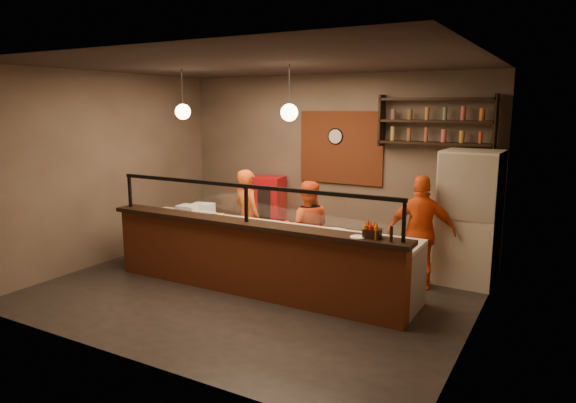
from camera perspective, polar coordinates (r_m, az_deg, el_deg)
The scene contains 29 objects.
floor at distance 7.68m, azimuth -3.25°, elevation -9.55°, with size 6.00×6.00×0.00m, color black.
ceiling at distance 7.24m, azimuth -3.52°, elevation 14.99°, with size 6.00×6.00×0.00m, color #342B28.
wall_back at distance 9.47m, azimuth 4.82°, elevation 4.23°, with size 6.00×6.00×0.00m, color #6F6051.
wall_left at distance 9.25m, azimuth -19.27°, elevation 3.52°, with size 5.00×5.00×0.00m, color #6F6051.
wall_right at distance 6.22m, azimuth 20.57°, elevation 0.27°, with size 5.00×5.00×0.00m, color #6F6051.
wall_front at distance 5.39m, azimuth -17.87°, elevation -1.08°, with size 6.00×6.00×0.00m, color #6F6051.
brick_patch at distance 9.34m, azimuth 5.90°, elevation 5.97°, with size 1.60×0.04×1.30m, color #974321.
service_counter at distance 7.28m, azimuth -4.57°, elevation -6.55°, with size 4.60×0.25×1.00m, color #974321.
counter_ledge at distance 7.15m, azimuth -4.63°, elevation -2.48°, with size 4.70×0.37×0.06m, color black.
worktop_cabinet at distance 7.71m, azimuth -2.48°, elevation -6.14°, with size 4.60×0.75×0.85m, color gray.
worktop at distance 7.59m, azimuth -2.51°, elevation -2.88°, with size 4.60×0.75×0.05m, color silver.
sneeze_guard at distance 7.08m, azimuth -4.67°, elevation 0.20°, with size 4.50×0.05×0.52m.
wall_shelving at distance 8.63m, azimuth 16.08°, elevation 8.57°, with size 1.84×0.28×0.85m.
wall_clock at distance 9.35m, azimuth 5.33°, elevation 7.22°, with size 0.30×0.30×0.04m, color black.
pendant_left at distance 8.27m, azimuth -11.60°, elevation 9.75°, with size 0.24×0.24×0.77m.
pendant_right at distance 7.18m, azimuth 0.14°, elevation 9.87°, with size 0.24×0.24×0.77m.
cook_left at distance 8.63m, azimuth -4.54°, elevation -1.73°, with size 0.59×0.39×1.61m, color #D95714.
cook_mid at distance 8.05m, azimuth 2.16°, elevation -3.00°, with size 0.73×0.57×1.50m, color #E74C15.
cook_right at distance 7.69m, azimuth 14.58°, elevation -3.35°, with size 0.98×0.41×1.67m, color #E75215.
fridge at distance 8.12m, azimuth 19.49°, elevation -1.69°, with size 0.83×0.78×2.00m, color beige.
red_cooler at distance 9.85m, azimuth -2.21°, elevation -1.04°, with size 0.57×0.52×1.32m, color #BA0C14.
pizza_dough at distance 7.18m, azimuth 4.83°, elevation -3.43°, with size 0.55×0.55×0.01m, color #EEE8C9.
prep_tub_a at distance 8.43m, azimuth -11.02°, elevation -0.97°, with size 0.33×0.26×0.17m, color white.
prep_tub_b at distance 8.49m, azimuth -9.49°, elevation -0.81°, with size 0.34×0.28×0.17m, color white.
prep_tub_c at distance 7.87m, azimuth -9.29°, elevation -1.75°, with size 0.32×0.25×0.16m, color silver.
rolling_pin at distance 8.28m, azimuth -8.26°, elevation -1.46°, with size 0.06×0.06×0.34m, color yellow.
condiment_caddy at distance 6.32m, azimuth 9.33°, elevation -3.52°, with size 0.20×0.16×0.11m, color black.
pepper_mill at distance 6.19m, azimuth 11.39°, elevation -3.54°, with size 0.04×0.04×0.19m, color black.
small_plate at distance 6.32m, azimuth 7.77°, elevation -3.93°, with size 0.19×0.19×0.01m, color white.
Camera 1 is at (3.90, -6.07, 2.64)m, focal length 32.00 mm.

